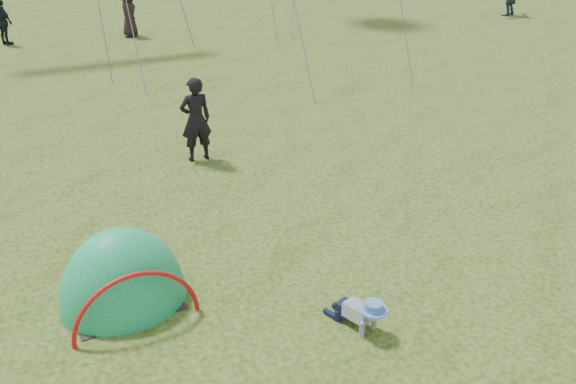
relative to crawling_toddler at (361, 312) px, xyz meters
name	(u,v)px	position (x,y,z in m)	size (l,w,h in m)	color
ground	(298,330)	(-0.82, 0.31, -0.28)	(140.00, 140.00, 0.00)	#0F3408
crawling_toddler	(361,312)	(0.00, 0.00, 0.00)	(0.51, 0.72, 0.55)	black
popup_tent	(125,302)	(-2.91, 1.96, -0.28)	(1.88, 1.55, 2.43)	#067653
standing_adult	(196,119)	(-0.35, 6.64, 0.66)	(0.69, 0.45, 1.88)	black
crowd_person_2	(3,22)	(-3.72, 19.74, 0.55)	(0.97, 0.40, 1.65)	black
crowd_person_4	(129,13)	(0.77, 19.25, 0.62)	(0.87, 0.57, 1.79)	black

